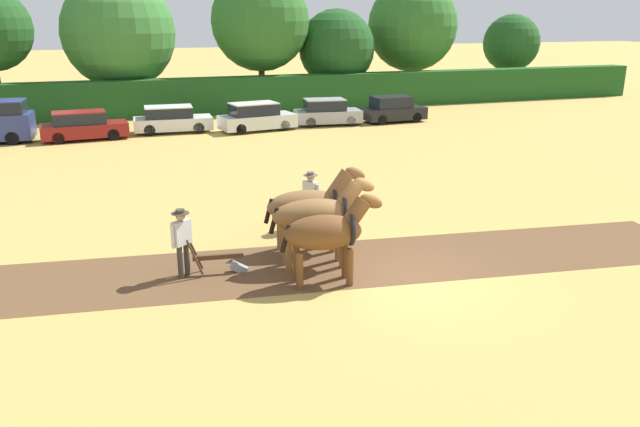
# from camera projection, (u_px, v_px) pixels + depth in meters

# --- Properties ---
(ground_plane) EXTENTS (240.00, 240.00, 0.00)m
(ground_plane) POSITION_uv_depth(u_px,v_px,m) (405.00, 278.00, 15.77)
(ground_plane) COLOR tan
(plowed_furrow_strip) EXTENTS (31.04, 7.19, 0.01)m
(plowed_furrow_strip) POSITION_uv_depth(u_px,v_px,m) (134.00, 279.00, 15.67)
(plowed_furrow_strip) COLOR brown
(plowed_furrow_strip) RESTS_ON ground
(hedgerow) EXTENTS (67.28, 1.49, 2.41)m
(hedgerow) POSITION_uv_depth(u_px,v_px,m) (214.00, 96.00, 41.53)
(hedgerow) COLOR #1E511E
(hedgerow) RESTS_ON ground
(tree_center_left) EXTENTS (7.39, 7.39, 8.93)m
(tree_center_left) POSITION_uv_depth(u_px,v_px,m) (119.00, 33.00, 41.09)
(tree_center_left) COLOR #423323
(tree_center_left) RESTS_ON ground
(tree_center) EXTENTS (6.85, 6.85, 9.37)m
(tree_center) POSITION_uv_depth(u_px,v_px,m) (260.00, 21.00, 43.36)
(tree_center) COLOR #4C3823
(tree_center) RESTS_ON ground
(tree_center_right) EXTENTS (5.56, 5.56, 6.84)m
(tree_center_right) POSITION_uv_depth(u_px,v_px,m) (337.00, 48.00, 45.56)
(tree_center_right) COLOR #4C3823
(tree_center_right) RESTS_ON ground
(tree_right) EXTENTS (6.93, 6.93, 9.02)m
(tree_right) POSITION_uv_depth(u_px,v_px,m) (412.00, 26.00, 48.34)
(tree_right) COLOR #4C3823
(tree_right) RESTS_ON ground
(tree_far_right) EXTENTS (4.60, 4.60, 6.46)m
(tree_far_right) POSITION_uv_depth(u_px,v_px,m) (511.00, 43.00, 51.41)
(tree_far_right) COLOR #4C3823
(tree_far_right) RESTS_ON ground
(draft_horse_lead_left) EXTENTS (2.59, 1.14, 2.33)m
(draft_horse_lead_left) POSITION_uv_depth(u_px,v_px,m) (327.00, 232.00, 15.07)
(draft_horse_lead_left) COLOR brown
(draft_horse_lead_left) RESTS_ON ground
(draft_horse_lead_right) EXTENTS (2.85, 1.16, 2.43)m
(draft_horse_lead_right) POSITION_uv_depth(u_px,v_px,m) (318.00, 215.00, 16.13)
(draft_horse_lead_right) COLOR brown
(draft_horse_lead_right) RESTS_ON ground
(draft_horse_trail_left) EXTENTS (2.91, 1.19, 2.44)m
(draft_horse_trail_left) POSITION_uv_depth(u_px,v_px,m) (311.00, 205.00, 17.24)
(draft_horse_trail_left) COLOR brown
(draft_horse_trail_left) RESTS_ON ground
(plow) EXTENTS (1.56, 0.52, 1.13)m
(plow) POSITION_uv_depth(u_px,v_px,m) (223.00, 261.00, 16.00)
(plow) COLOR #4C331E
(plow) RESTS_ON ground
(farmer_at_plow) EXTENTS (0.56, 0.47, 1.79)m
(farmer_at_plow) POSITION_uv_depth(u_px,v_px,m) (182.00, 237.00, 15.52)
(farmer_at_plow) COLOR #38332D
(farmer_at_plow) RESTS_ON ground
(farmer_beside_team) EXTENTS (0.45, 0.63, 1.80)m
(farmer_beside_team) POSITION_uv_depth(u_px,v_px,m) (311.00, 195.00, 19.16)
(farmer_beside_team) COLOR #28334C
(farmer_beside_team) RESTS_ON ground
(parked_car_left) EXTENTS (4.50, 2.08, 1.52)m
(parked_car_left) POSITION_uv_depth(u_px,v_px,m) (83.00, 126.00, 33.05)
(parked_car_left) COLOR maroon
(parked_car_left) RESTS_ON ground
(parked_car_center_left) EXTENTS (4.38, 1.97, 1.48)m
(parked_car_center_left) POSITION_uv_depth(u_px,v_px,m) (172.00, 120.00, 35.16)
(parked_car_center_left) COLOR silver
(parked_car_center_left) RESTS_ON ground
(parked_car_center) EXTENTS (4.53, 2.42, 1.61)m
(parked_car_center) POSITION_uv_depth(u_px,v_px,m) (256.00, 117.00, 35.65)
(parked_car_center) COLOR silver
(parked_car_center) RESTS_ON ground
(parked_car_center_right) EXTENTS (4.11, 2.18, 1.57)m
(parked_car_center_right) POSITION_uv_depth(u_px,v_px,m) (327.00, 113.00, 37.54)
(parked_car_center_right) COLOR #9E9EA8
(parked_car_center_right) RESTS_ON ground
(parked_car_right) EXTENTS (3.97, 1.93, 1.59)m
(parked_car_right) POSITION_uv_depth(u_px,v_px,m) (393.00, 110.00, 38.62)
(parked_car_right) COLOR black
(parked_car_right) RESTS_ON ground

